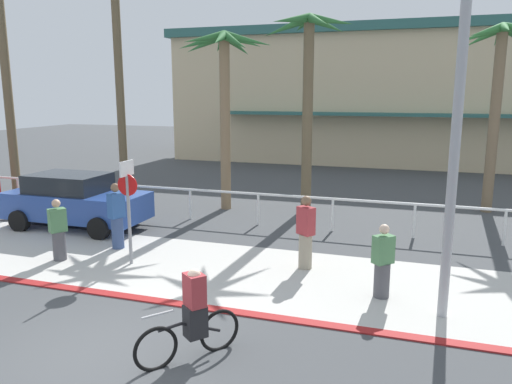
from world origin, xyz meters
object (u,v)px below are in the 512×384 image
palm_tree_1 (1,11)px  cyclist_black_0 (192,317)px  palm_tree_5 (500,69)px  pedestrian_3 (306,235)px  pedestrian_1 (383,265)px  palm_tree_3 (224,70)px  pedestrian_2 (58,233)px  streetlight_curb (461,84)px  car_blue_1 (75,200)px  palm_tree_2 (117,37)px  stop_sign_bike_lane (128,197)px  pedestrian_0 (117,219)px  palm_tree_4 (309,67)px

palm_tree_1 → cyclist_black_0: size_ratio=6.60×
cyclist_black_0 → palm_tree_5: bearing=65.3°
pedestrian_3 → pedestrian_1: bearing=-32.6°
palm_tree_5 → pedestrian_1: palm_tree_5 is taller
palm_tree_3 → pedestrian_2: 8.07m
pedestrian_1 → streetlight_curb: bearing=-34.0°
pedestrian_1 → pedestrian_2: pedestrian_2 is taller
palm_tree_3 → car_blue_1: bearing=-131.3°
palm_tree_2 → pedestrian_3: 14.07m
streetlight_curb → palm_tree_5: (1.82, 9.71, 0.65)m
streetlight_curb → cyclist_black_0: bearing=-146.0°
car_blue_1 → cyclist_black_0: car_blue_1 is taller
stop_sign_bike_lane → palm_tree_1: (-9.51, 6.44, 5.62)m
palm_tree_2 → palm_tree_1: bearing=-143.8°
palm_tree_1 → pedestrian_0: (8.50, -5.46, -6.46)m
pedestrian_2 → pedestrian_3: 6.12m
car_blue_1 → pedestrian_2: (1.62, -2.74, -0.15)m
pedestrian_3 → streetlight_curb: bearing=-33.1°
streetlight_curb → pedestrian_1: (-1.16, 0.78, -3.56)m
palm_tree_3 → pedestrian_3: bearing=-52.1°
car_blue_1 → pedestrian_1: bearing=-15.4°
stop_sign_bike_lane → streetlight_curb: streetlight_curb is taller
palm_tree_2 → palm_tree_3: 6.71m
pedestrian_0 → palm_tree_1: bearing=147.3°
streetlight_curb → palm_tree_4: streetlight_curb is taller
palm_tree_2 → pedestrian_0: 11.00m
stop_sign_bike_lane → palm_tree_2: palm_tree_2 is taller
palm_tree_1 → palm_tree_3: size_ratio=1.59×
pedestrian_1 → palm_tree_1: bearing=156.9°
palm_tree_3 → palm_tree_1: bearing=179.4°
palm_tree_2 → palm_tree_4: size_ratio=1.36×
palm_tree_3 → pedestrian_3: palm_tree_3 is taller
pedestrian_1 → stop_sign_bike_lane: bearing=178.3°
stop_sign_bike_lane → pedestrian_0: (-1.01, 0.98, -0.84)m
palm_tree_5 → pedestrian_2: (-10.81, -9.06, -4.21)m
palm_tree_5 → pedestrian_0: 13.29m
cyclist_black_0 → palm_tree_3: bearing=108.8°
pedestrian_3 → palm_tree_3: bearing=127.9°
stop_sign_bike_lane → streetlight_curb: (7.14, -0.96, 2.60)m
palm_tree_3 → car_blue_1: 6.59m
car_blue_1 → pedestrian_3: 7.73m
palm_tree_3 → palm_tree_5: size_ratio=0.97×
stop_sign_bike_lane → palm_tree_4: (2.86, 6.83, 3.31)m
stop_sign_bike_lane → pedestrian_3: 4.33m
pedestrian_3 → palm_tree_1: bearing=158.3°
palm_tree_4 → pedestrian_0: 8.15m
palm_tree_2 → streetlight_curb: bearing=-37.3°
streetlight_curb → pedestrian_0: bearing=166.6°
palm_tree_1 → pedestrian_2: 12.15m
streetlight_curb → pedestrian_0: 9.06m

